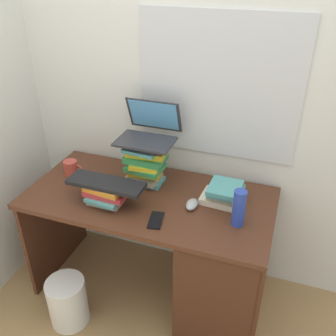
{
  "coord_description": "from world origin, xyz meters",
  "views": [
    {
      "loc": [
        0.68,
        -1.59,
        1.92
      ],
      "look_at": [
        0.1,
        0.04,
        0.91
      ],
      "focal_mm": 39.76,
      "sensor_mm": 36.0,
      "label": 1
    }
  ],
  "objects_px": {
    "cell_phone": "(156,220)",
    "desk": "(205,257)",
    "book_stack_side": "(224,194)",
    "keyboard": "(106,183)",
    "book_stack_keyboard_riser": "(107,193)",
    "wastebasket": "(68,302)",
    "computer_mouse": "(192,204)",
    "water_bottle": "(239,208)",
    "laptop": "(149,130)",
    "mug": "(71,168)",
    "book_stack_tall": "(146,163)"
  },
  "relations": [
    {
      "from": "cell_phone",
      "to": "desk",
      "type": "bearing_deg",
      "value": 26.05
    },
    {
      "from": "book_stack_side",
      "to": "desk",
      "type": "bearing_deg",
      "value": -117.91
    },
    {
      "from": "keyboard",
      "to": "cell_phone",
      "type": "relative_size",
      "value": 3.09
    },
    {
      "from": "book_stack_keyboard_riser",
      "to": "cell_phone",
      "type": "height_order",
      "value": "book_stack_keyboard_riser"
    },
    {
      "from": "wastebasket",
      "to": "keyboard",
      "type": "bearing_deg",
      "value": 55.6
    },
    {
      "from": "book_stack_keyboard_riser",
      "to": "computer_mouse",
      "type": "height_order",
      "value": "book_stack_keyboard_riser"
    },
    {
      "from": "water_bottle",
      "to": "book_stack_keyboard_riser",
      "type": "bearing_deg",
      "value": -175.97
    },
    {
      "from": "laptop",
      "to": "mug",
      "type": "xyz_separation_m",
      "value": [
        -0.47,
        -0.12,
        -0.27
      ]
    },
    {
      "from": "mug",
      "to": "water_bottle",
      "type": "relative_size",
      "value": 0.6
    },
    {
      "from": "laptop",
      "to": "cell_phone",
      "type": "xyz_separation_m",
      "value": [
        0.18,
        -0.38,
        -0.31
      ]
    },
    {
      "from": "laptop",
      "to": "cell_phone",
      "type": "bearing_deg",
      "value": -64.18
    },
    {
      "from": "laptop",
      "to": "keyboard",
      "type": "height_order",
      "value": "laptop"
    },
    {
      "from": "desk",
      "to": "water_bottle",
      "type": "height_order",
      "value": "water_bottle"
    },
    {
      "from": "computer_mouse",
      "to": "mug",
      "type": "xyz_separation_m",
      "value": [
        -0.8,
        0.08,
        0.03
      ]
    },
    {
      "from": "book_stack_tall",
      "to": "mug",
      "type": "height_order",
      "value": "book_stack_tall"
    },
    {
      "from": "book_stack_side",
      "to": "water_bottle",
      "type": "height_order",
      "value": "water_bottle"
    },
    {
      "from": "computer_mouse",
      "to": "cell_phone",
      "type": "distance_m",
      "value": 0.23
    },
    {
      "from": "book_stack_tall",
      "to": "laptop",
      "type": "height_order",
      "value": "laptop"
    },
    {
      "from": "book_stack_keyboard_riser",
      "to": "keyboard",
      "type": "relative_size",
      "value": 0.56
    },
    {
      "from": "book_stack_keyboard_riser",
      "to": "water_bottle",
      "type": "xyz_separation_m",
      "value": [
        0.71,
        0.05,
        0.04
      ]
    },
    {
      "from": "book_stack_side",
      "to": "laptop",
      "type": "height_order",
      "value": "laptop"
    },
    {
      "from": "book_stack_keyboard_riser",
      "to": "book_stack_side",
      "type": "distance_m",
      "value": 0.64
    },
    {
      "from": "book_stack_keyboard_riser",
      "to": "wastebasket",
      "type": "distance_m",
      "value": 0.71
    },
    {
      "from": "laptop",
      "to": "cell_phone",
      "type": "distance_m",
      "value": 0.53
    },
    {
      "from": "book_stack_keyboard_riser",
      "to": "desk",
      "type": "bearing_deg",
      "value": 11.09
    },
    {
      "from": "keyboard",
      "to": "cell_phone",
      "type": "height_order",
      "value": "keyboard"
    },
    {
      "from": "keyboard",
      "to": "mug",
      "type": "height_order",
      "value": "keyboard"
    },
    {
      "from": "book_stack_tall",
      "to": "wastebasket",
      "type": "xyz_separation_m",
      "value": [
        -0.3,
        -0.52,
        -0.72
      ]
    },
    {
      "from": "book_stack_keyboard_riser",
      "to": "computer_mouse",
      "type": "distance_m",
      "value": 0.46
    },
    {
      "from": "mug",
      "to": "laptop",
      "type": "bearing_deg",
      "value": 14.42
    },
    {
      "from": "book_stack_side",
      "to": "laptop",
      "type": "bearing_deg",
      "value": 167.9
    },
    {
      "from": "desk",
      "to": "book_stack_side",
      "type": "xyz_separation_m",
      "value": [
        0.06,
        0.11,
        0.38
      ]
    },
    {
      "from": "book_stack_tall",
      "to": "cell_phone",
      "type": "distance_m",
      "value": 0.39
    },
    {
      "from": "book_stack_side",
      "to": "cell_phone",
      "type": "height_order",
      "value": "book_stack_side"
    },
    {
      "from": "book_stack_side",
      "to": "computer_mouse",
      "type": "relative_size",
      "value": 2.23
    },
    {
      "from": "desk",
      "to": "book_stack_tall",
      "type": "xyz_separation_m",
      "value": [
        -0.42,
        0.15,
        0.47
      ]
    },
    {
      "from": "book_stack_keyboard_riser",
      "to": "mug",
      "type": "xyz_separation_m",
      "value": [
        -0.35,
        0.2,
        -0.01
      ]
    },
    {
      "from": "mug",
      "to": "cell_phone",
      "type": "bearing_deg",
      "value": -21.53
    },
    {
      "from": "book_stack_tall",
      "to": "laptop",
      "type": "xyz_separation_m",
      "value": [
        0.0,
        0.06,
        0.18
      ]
    },
    {
      "from": "computer_mouse",
      "to": "cell_phone",
      "type": "height_order",
      "value": "computer_mouse"
    },
    {
      "from": "book_stack_tall",
      "to": "wastebasket",
      "type": "height_order",
      "value": "book_stack_tall"
    },
    {
      "from": "keyboard",
      "to": "computer_mouse",
      "type": "bearing_deg",
      "value": 14.51
    },
    {
      "from": "desk",
      "to": "wastebasket",
      "type": "relative_size",
      "value": 4.58
    },
    {
      "from": "mug",
      "to": "book_stack_side",
      "type": "bearing_deg",
      "value": 1.2
    },
    {
      "from": "laptop",
      "to": "wastebasket",
      "type": "distance_m",
      "value": 1.11
    },
    {
      "from": "book_stack_side",
      "to": "mug",
      "type": "distance_m",
      "value": 0.95
    },
    {
      "from": "desk",
      "to": "book_stack_tall",
      "type": "relative_size",
      "value": 5.24
    },
    {
      "from": "keyboard",
      "to": "water_bottle",
      "type": "xyz_separation_m",
      "value": [
        0.7,
        0.05,
        -0.02
      ]
    },
    {
      "from": "keyboard",
      "to": "computer_mouse",
      "type": "height_order",
      "value": "keyboard"
    },
    {
      "from": "desk",
      "to": "computer_mouse",
      "type": "bearing_deg",
      "value": 175.96
    }
  ]
}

